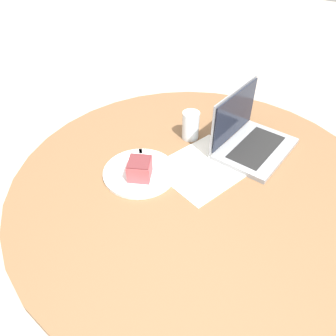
{
  "coord_description": "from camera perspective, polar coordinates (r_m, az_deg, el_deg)",
  "views": [
    {
      "loc": [
        0.77,
        0.39,
        1.53
      ],
      "look_at": [
        0.04,
        -0.09,
        0.78
      ],
      "focal_mm": 35.0,
      "sensor_mm": 36.0,
      "label": 1
    }
  ],
  "objects": [
    {
      "name": "ground_plane",
      "position": [
        1.76,
        3.55,
        -19.97
      ],
      "size": [
        12.0,
        12.0,
        0.0
      ],
      "primitive_type": "plane",
      "color": "#B7AD9E"
    },
    {
      "name": "water_glass",
      "position": [
        1.33,
        3.96,
        7.41
      ],
      "size": [
        0.07,
        0.07,
        0.12
      ],
      "color": "silver",
      "rests_on": "dining_table"
    },
    {
      "name": "cake_slice",
      "position": [
        1.14,
        -4.96,
        -0.12
      ],
      "size": [
        0.11,
        0.11,
        0.07
      ],
      "rotation": [
        0.0,
        0.0,
        2.05
      ],
      "color": "#B74C51",
      "rests_on": "plate"
    },
    {
      "name": "coffee_glass",
      "position": [
        1.46,
        11.43,
        9.37
      ],
      "size": [
        0.07,
        0.07,
        0.09
      ],
      "color": "#3D2619",
      "rests_on": "dining_table"
    },
    {
      "name": "laptop",
      "position": [
        1.32,
        14.09,
        4.83
      ],
      "size": [
        0.33,
        0.25,
        0.23
      ],
      "rotation": [
        0.0,
        0.0,
        6.21
      ],
      "color": "gray",
      "rests_on": "dining_table"
    },
    {
      "name": "paper_document",
      "position": [
        1.22,
        6.36,
        0.19
      ],
      "size": [
        0.38,
        0.34,
        0.0
      ],
      "rotation": [
        0.0,
        0.0,
        -0.27
      ],
      "color": "white",
      "rests_on": "dining_table"
    },
    {
      "name": "dining_table",
      "position": [
        1.24,
        4.75,
        -5.39
      ],
      "size": [
        1.31,
        1.31,
        0.74
      ],
      "color": "brown",
      "rests_on": "ground_plane"
    },
    {
      "name": "plate",
      "position": [
        1.19,
        -4.93,
        -0.74
      ],
      "size": [
        0.26,
        0.26,
        0.01
      ],
      "color": "white",
      "rests_on": "dining_table"
    },
    {
      "name": "fork",
      "position": [
        1.23,
        -4.6,
        1.44
      ],
      "size": [
        0.14,
        0.13,
        0.0
      ],
      "rotation": [
        0.0,
        0.0,
        3.88
      ],
      "color": "silver",
      "rests_on": "plate"
    }
  ]
}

